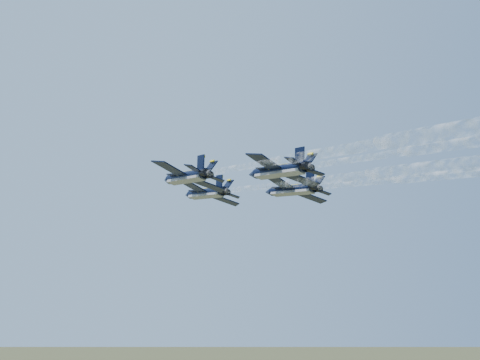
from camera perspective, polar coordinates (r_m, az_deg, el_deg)
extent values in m
cylinder|color=black|center=(122.27, -3.21, -1.23)|extent=(6.89, 14.40, 2.32)
cone|color=black|center=(129.84, -5.02, -1.78)|extent=(3.12, 3.43, 2.32)
ellipsoid|color=black|center=(125.68, -3.93, -1.22)|extent=(2.07, 2.89, 1.17)
cube|color=gray|center=(122.06, -3.30, -1.53)|extent=(5.82, 12.80, 0.96)
cube|color=black|center=(120.08, -4.51, -0.53)|extent=(6.95, 6.44, 2.09)
cube|color=yellow|center=(121.74, -4.89, -0.62)|extent=(4.95, 3.86, 2.08)
cube|color=black|center=(122.99, -1.59, -1.87)|extent=(6.14, 3.59, 2.09)
cube|color=yellow|center=(124.61, -2.00, -1.94)|extent=(5.92, 0.48, 2.08)
cube|color=black|center=(115.42, -2.54, -0.29)|extent=(3.21, 3.11, 1.00)
cube|color=black|center=(117.30, -0.68, -1.16)|extent=(2.83, 1.88, 1.00)
cube|color=black|center=(117.11, -1.96, 0.07)|extent=(0.96, 2.33, 2.83)
cube|color=black|center=(117.86, -1.22, -0.29)|extent=(2.47, 2.85, 2.40)
cylinder|color=black|center=(115.45, -1.63, -0.63)|extent=(1.85, 1.72, 1.50)
cylinder|color=black|center=(115.86, -1.23, -0.81)|extent=(1.85, 1.72, 1.50)
cylinder|color=black|center=(106.07, -5.07, 0.33)|extent=(6.89, 14.40, 2.32)
cone|color=black|center=(113.74, -7.00, -0.41)|extent=(3.12, 3.43, 2.32)
ellipsoid|color=black|center=(109.53, -5.84, 0.28)|extent=(2.07, 2.89, 1.17)
cube|color=gray|center=(105.85, -5.18, -0.02)|extent=(5.82, 12.80, 0.96)
cube|color=black|center=(104.01, -6.60, 1.16)|extent=(6.95, 6.44, 2.09)
cube|color=yellow|center=(105.69, -7.01, 1.03)|extent=(4.95, 3.86, 2.08)
cube|color=black|center=(106.65, -3.19, -0.43)|extent=(6.14, 3.59, 2.09)
cube|color=yellow|center=(108.29, -3.64, -0.53)|extent=(5.92, 0.48, 2.08)
cube|color=black|center=(99.24, -4.42, 1.52)|extent=(3.21, 3.11, 1.00)
cube|color=black|center=(100.95, -2.22, 0.48)|extent=(2.83, 1.88, 1.00)
cube|color=black|center=(100.91, -3.72, 1.90)|extent=(0.96, 2.33, 2.83)
cube|color=black|center=(101.60, -2.84, 1.48)|extent=(2.47, 2.85, 2.40)
cylinder|color=black|center=(99.19, -3.36, 1.13)|extent=(1.85, 1.72, 1.50)
cylinder|color=black|center=(99.56, -2.89, 0.90)|extent=(1.85, 1.72, 1.50)
cylinder|color=black|center=(118.90, 5.02, -0.92)|extent=(6.89, 14.40, 2.32)
cone|color=black|center=(125.84, 2.69, -1.51)|extent=(3.12, 3.43, 2.32)
ellipsoid|color=black|center=(122.05, 4.05, -0.92)|extent=(2.07, 2.89, 1.17)
cube|color=gray|center=(118.66, 4.94, -1.23)|extent=(5.82, 12.80, 0.96)
cube|color=black|center=(116.34, 3.85, -0.20)|extent=(6.95, 6.44, 2.09)
cube|color=yellow|center=(117.86, 3.35, -0.30)|extent=(4.95, 3.86, 2.08)
cube|color=black|center=(120.10, 6.62, -1.58)|extent=(6.14, 3.59, 2.09)
cube|color=yellow|center=(121.58, 6.09, -1.66)|extent=(5.92, 0.48, 2.08)
cube|color=black|center=(112.34, 6.20, 0.06)|extent=(3.21, 3.11, 1.00)
cube|color=black|center=(114.75, 7.94, -0.83)|extent=(2.83, 1.88, 1.00)
cube|color=black|center=(114.19, 6.66, 0.42)|extent=(0.96, 2.33, 2.83)
cube|color=black|center=(115.16, 7.35, 0.06)|extent=(2.47, 2.85, 2.40)
cylinder|color=black|center=(112.64, 7.12, -0.28)|extent=(1.85, 1.72, 1.50)
cylinder|color=black|center=(113.17, 7.50, -0.47)|extent=(1.85, 1.72, 1.50)
cylinder|color=black|center=(100.73, 3.79, 0.92)|extent=(6.89, 14.40, 2.32)
cone|color=black|center=(107.75, 1.14, 0.11)|extent=(3.12, 3.43, 2.32)
ellipsoid|color=black|center=(103.92, 2.69, 0.86)|extent=(2.07, 2.89, 1.17)
cube|color=gray|center=(100.47, 3.69, 0.56)|extent=(5.82, 12.80, 0.96)
cube|color=black|center=(98.27, 2.37, 1.81)|extent=(6.95, 6.44, 2.09)
cube|color=yellow|center=(99.82, 1.80, 1.67)|extent=(4.95, 3.86, 2.08)
cube|color=black|center=(101.82, 5.69, 0.12)|extent=(6.14, 3.59, 2.09)
cube|color=yellow|center=(103.31, 5.08, 0.00)|extent=(5.92, 0.48, 2.08)
cube|color=black|center=(94.19, 5.11, 2.22)|extent=(3.21, 3.11, 1.00)
cube|color=black|center=(96.49, 7.21, 1.10)|extent=(2.83, 1.88, 1.00)
cube|color=black|center=(96.05, 5.67, 2.61)|extent=(0.96, 2.33, 2.83)
cube|color=black|center=(96.97, 6.51, 2.15)|extent=(2.47, 2.85, 2.40)
cylinder|color=black|center=(94.44, 6.21, 1.80)|extent=(1.85, 1.72, 1.50)
cylinder|color=black|center=(94.94, 6.66, 1.56)|extent=(1.85, 1.72, 1.50)
cylinder|color=white|center=(107.01, 1.36, 0.18)|extent=(8.19, 20.81, 1.23)
cylinder|color=white|center=(90.96, 8.32, 2.33)|extent=(8.62, 20.97, 1.69)
cylinder|color=white|center=(76.97, 18.06, 5.25)|extent=(9.14, 21.14, 2.24)
cylinder|color=white|center=(90.65, 0.01, 2.25)|extent=(8.19, 20.81, 1.23)
cylinder|color=white|center=(74.61, 8.23, 5.31)|extent=(8.62, 20.97, 1.69)
cylinder|color=white|center=(61.20, 20.62, 9.65)|extent=(9.14, 21.14, 2.24)
cylinder|color=white|center=(105.24, 10.84, 0.58)|extent=(8.19, 20.81, 1.23)
cylinder|color=white|center=(91.61, 19.41, 2.76)|extent=(8.62, 20.97, 1.69)
cylinder|color=white|center=(87.04, 10.63, 3.01)|extent=(8.19, 20.81, 1.23)
cylinder|color=white|center=(73.81, 21.30, 6.16)|extent=(8.62, 20.97, 1.69)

